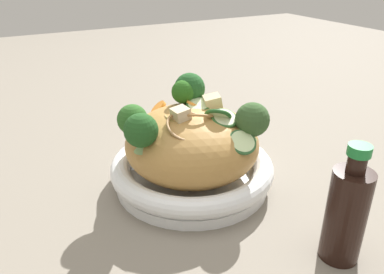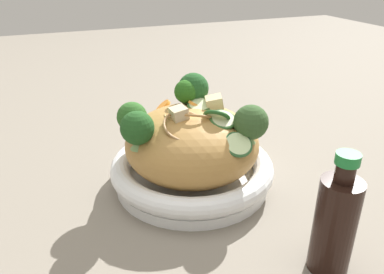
% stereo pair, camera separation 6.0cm
% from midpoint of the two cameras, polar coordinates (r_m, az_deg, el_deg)
% --- Properties ---
extents(ground_plane, '(3.00, 3.00, 0.00)m').
position_cam_midpoint_polar(ground_plane, '(0.64, -2.70, -6.93)').
color(ground_plane, gray).
extents(serving_bowl, '(0.26, 0.26, 0.05)m').
position_cam_midpoint_polar(serving_bowl, '(0.63, -2.74, -5.01)').
color(serving_bowl, white).
rests_on(serving_bowl, ground_plane).
extents(noodle_heap, '(0.21, 0.21, 0.12)m').
position_cam_midpoint_polar(noodle_heap, '(0.60, -2.84, -1.01)').
color(noodle_heap, '#AC7E40').
rests_on(noodle_heap, serving_bowl).
extents(broccoli_florets, '(0.22, 0.20, 0.08)m').
position_cam_midpoint_polar(broccoli_florets, '(0.59, -4.01, 4.23)').
color(broccoli_florets, '#92B86C').
rests_on(broccoli_florets, serving_bowl).
extents(carrot_coins, '(0.10, 0.17, 0.04)m').
position_cam_midpoint_polar(carrot_coins, '(0.62, -3.41, 4.18)').
color(carrot_coins, orange).
rests_on(carrot_coins, serving_bowl).
extents(zucchini_slices, '(0.07, 0.14, 0.05)m').
position_cam_midpoint_polar(zucchini_slices, '(0.57, 1.27, 2.49)').
color(zucchini_slices, beige).
rests_on(zucchini_slices, serving_bowl).
extents(chicken_chunks, '(0.10, 0.05, 0.03)m').
position_cam_midpoint_polar(chicken_chunks, '(0.59, -1.58, 4.29)').
color(chicken_chunks, '#D1B98A').
rests_on(chicken_chunks, serving_bowl).
extents(soy_sauce_bottle, '(0.05, 0.05, 0.16)m').
position_cam_midpoint_polar(soy_sauce_bottle, '(0.49, 18.73, -10.76)').
color(soy_sauce_bottle, black).
rests_on(soy_sauce_bottle, ground_plane).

